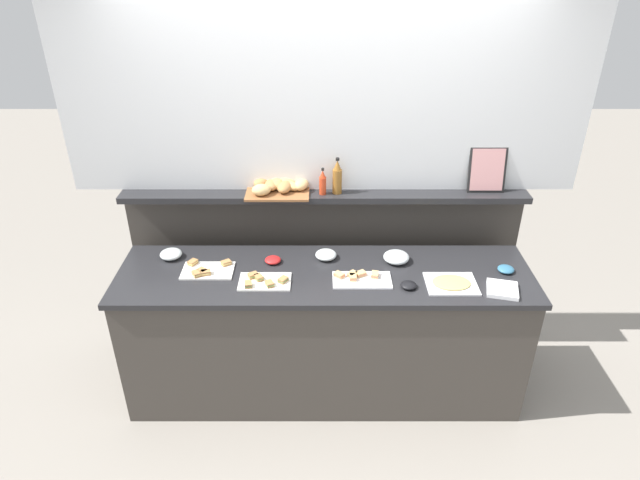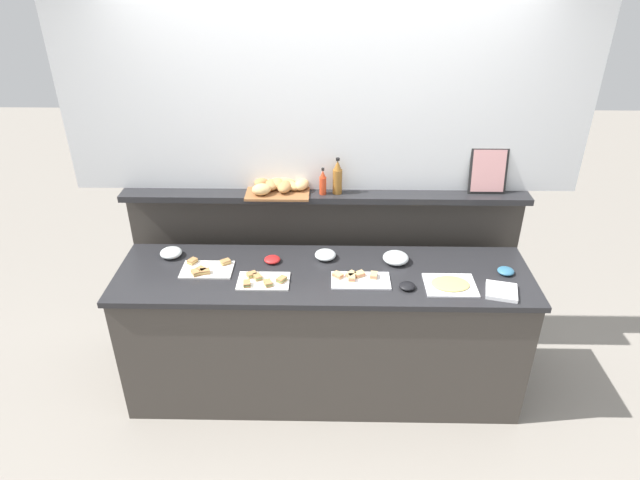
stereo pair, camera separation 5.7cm
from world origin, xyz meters
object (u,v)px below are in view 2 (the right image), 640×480
object	(u,v)px
glass_bowl_small	(171,253)
glass_bowl_medium	(325,255)
condiment_bowl_red	(272,259)
framed_picture	(488,171)
glass_bowl_large	(396,258)
condiment_bowl_cream	(407,286)
sandwich_platter_rear	(359,279)
bread_basket	(279,186)
cold_cuts_platter	(450,285)
sandwich_platter_side	(206,269)
hot_sauce_bottle	(323,183)
vinegar_bottle_amber	(337,178)
napkin_stack	(501,291)
condiment_bowl_teal	(506,271)
sandwich_platter_front	(263,281)

from	to	relation	value
glass_bowl_small	glass_bowl_medium	bearing A→B (deg)	-0.41
condiment_bowl_red	framed_picture	xyz separation A→B (m)	(1.35, 0.35, 0.46)
glass_bowl_large	condiment_bowl_cream	xyz separation A→B (m)	(0.04, -0.28, -0.01)
sandwich_platter_rear	bread_basket	size ratio (longest dim) A/B	0.83
cold_cuts_platter	condiment_bowl_cream	distance (m)	0.25
sandwich_platter_side	glass_bowl_small	distance (m)	0.30
hot_sauce_bottle	glass_bowl_medium	bearing A→B (deg)	-85.35
cold_cuts_platter	vinegar_bottle_amber	xyz separation A→B (m)	(-0.65, 0.56, 0.42)
condiment_bowl_cream	napkin_stack	size ratio (longest dim) A/B	0.54
condiment_bowl_teal	glass_bowl_small	bearing A→B (deg)	175.53
sandwich_platter_rear	cold_cuts_platter	distance (m)	0.53
sandwich_platter_front	framed_picture	distance (m)	1.56
sandwich_platter_side	condiment_bowl_red	bearing A→B (deg)	15.02
glass_bowl_small	hot_sauce_bottle	size ratio (longest dim) A/B	0.77
glass_bowl_large	condiment_bowl_teal	world-z (taller)	glass_bowl_large
sandwich_platter_side	glass_bowl_small	size ratio (longest dim) A/B	2.25
glass_bowl_large	glass_bowl_small	size ratio (longest dim) A/B	1.17
condiment_bowl_red	bread_basket	xyz separation A→B (m)	(0.02, 0.32, 0.35)
sandwich_platter_rear	condiment_bowl_red	bearing A→B (deg)	159.45
cold_cuts_platter	condiment_bowl_cream	bearing A→B (deg)	-173.34
vinegar_bottle_amber	framed_picture	xyz separation A→B (m)	(0.95, 0.03, 0.04)
condiment_bowl_cream	glass_bowl_medium	bearing A→B (deg)	145.72
sandwich_platter_rear	glass_bowl_small	world-z (taller)	glass_bowl_small
glass_bowl_medium	condiment_bowl_red	size ratio (longest dim) A/B	1.33
cold_cuts_platter	sandwich_platter_front	bearing A→B (deg)	178.98
napkin_stack	condiment_bowl_red	bearing A→B (deg)	166.79
cold_cuts_platter	framed_picture	size ratio (longest dim) A/B	1.00
glass_bowl_medium	framed_picture	size ratio (longest dim) A/B	0.45
condiment_bowl_red	sandwich_platter_side	bearing A→B (deg)	-164.98
sandwich_platter_side	vinegar_bottle_amber	distance (m)	0.99
glass_bowl_medium	vinegar_bottle_amber	distance (m)	0.49
sandwich_platter_front	vinegar_bottle_amber	bearing A→B (deg)	51.22
vinegar_bottle_amber	hot_sauce_bottle	bearing A→B (deg)	-169.38
sandwich_platter_side	condiment_bowl_cream	distance (m)	1.20
sandwich_platter_rear	condiment_bowl_teal	xyz separation A→B (m)	(0.88, 0.09, 0.01)
glass_bowl_small	condiment_bowl_cream	world-z (taller)	glass_bowl_small
framed_picture	glass_bowl_small	bearing A→B (deg)	-171.64
sandwich_platter_side	condiment_bowl_red	xyz separation A→B (m)	(0.39, 0.10, 0.01)
cold_cuts_platter	glass_bowl_medium	world-z (taller)	glass_bowl_medium
condiment_bowl_cream	napkin_stack	world-z (taller)	condiment_bowl_cream
condiment_bowl_cream	napkin_stack	distance (m)	0.53
sandwich_platter_side	condiment_bowl_cream	bearing A→B (deg)	-8.11
sandwich_platter_front	napkin_stack	world-z (taller)	sandwich_platter_front
glass_bowl_small	bread_basket	world-z (taller)	bread_basket
sandwich_platter_rear	vinegar_bottle_amber	size ratio (longest dim) A/B	1.45
glass_bowl_medium	condiment_bowl_cream	world-z (taller)	glass_bowl_medium
condiment_bowl_red	condiment_bowl_teal	distance (m)	1.41
condiment_bowl_red	framed_picture	world-z (taller)	framed_picture
condiment_bowl_teal	bread_basket	xyz separation A→B (m)	(-1.38, 0.43, 0.35)
condiment_bowl_cream	hot_sauce_bottle	distance (m)	0.85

